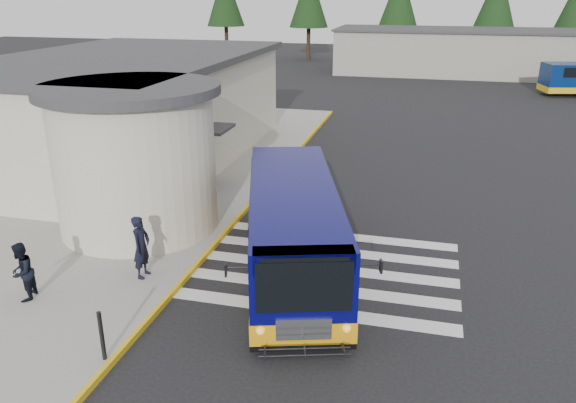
% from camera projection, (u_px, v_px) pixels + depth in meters
% --- Properties ---
extents(ground, '(140.00, 140.00, 0.00)m').
position_uv_depth(ground, '(341.00, 258.00, 17.27)').
color(ground, black).
rests_on(ground, ground).
extents(sidewalk, '(10.00, 34.00, 0.15)m').
position_uv_depth(sidewalk, '(139.00, 189.00, 22.94)').
color(sidewalk, gray).
rests_on(sidewalk, ground).
extents(curb_strip, '(0.12, 34.00, 0.16)m').
position_uv_depth(curb_strip, '(255.00, 200.00, 21.80)').
color(curb_strip, gold).
rests_on(curb_strip, ground).
extents(station_building, '(12.70, 18.70, 4.80)m').
position_uv_depth(station_building, '(128.00, 112.00, 25.11)').
color(station_building, beige).
rests_on(station_building, ground).
extents(crosswalk, '(8.00, 5.35, 0.01)m').
position_uv_depth(crosswalk, '(320.00, 268.00, 16.66)').
color(crosswalk, silver).
rests_on(crosswalk, ground).
extents(depot_building, '(26.40, 8.40, 4.20)m').
position_uv_depth(depot_building, '(476.00, 52.00, 53.17)').
color(depot_building, gray).
rests_on(depot_building, ground).
extents(transit_bus, '(5.22, 9.46, 2.60)m').
position_uv_depth(transit_bus, '(293.00, 232.00, 16.05)').
color(transit_bus, '#06064E').
rests_on(transit_bus, ground).
extents(pedestrian_a, '(0.44, 0.67, 1.81)m').
position_uv_depth(pedestrian_a, '(141.00, 247.00, 15.56)').
color(pedestrian_a, black).
rests_on(pedestrian_a, sidewalk).
extents(pedestrian_b, '(0.77, 0.89, 1.58)m').
position_uv_depth(pedestrian_b, '(22.00, 272.00, 14.43)').
color(pedestrian_b, black).
rests_on(pedestrian_b, sidewalk).
extents(bollard, '(0.10, 0.10, 1.18)m').
position_uv_depth(bollard, '(102.00, 336.00, 12.12)').
color(bollard, black).
rests_on(bollard, sidewalk).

